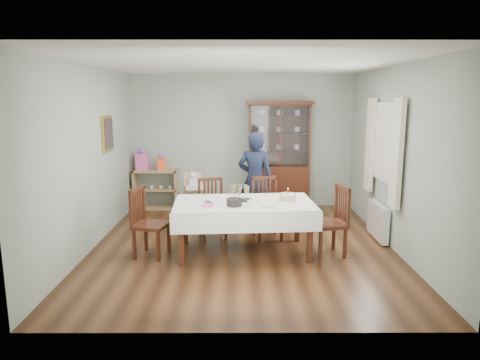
{
  "coord_description": "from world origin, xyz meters",
  "views": [
    {
      "loc": [
        -0.05,
        -6.26,
        2.21
      ],
      "look_at": [
        -0.04,
        0.2,
        0.98
      ],
      "focal_mm": 32.0,
      "sensor_mm": 36.0,
      "label": 1
    }
  ],
  "objects_px": {
    "woman": "(255,180)",
    "gift_bag_pink": "(142,160)",
    "birthday_cake": "(288,197)",
    "chair_far_right": "(267,221)",
    "gift_bag_orange": "(162,163)",
    "chair_end_right": "(329,235)",
    "china_cabinet": "(279,154)",
    "champagne_tray": "(240,196)",
    "dining_table": "(244,227)",
    "high_chair": "(194,204)",
    "sideboard": "(156,189)",
    "chair_far_left": "(213,220)",
    "chair_end_left": "(150,236)"
  },
  "relations": [
    {
      "from": "gift_bag_orange",
      "to": "woman",
      "type": "bearing_deg",
      "value": -34.46
    },
    {
      "from": "dining_table",
      "to": "champagne_tray",
      "type": "bearing_deg",
      "value": 138.21
    },
    {
      "from": "chair_far_right",
      "to": "dining_table",
      "type": "bearing_deg",
      "value": -132.05
    },
    {
      "from": "gift_bag_pink",
      "to": "woman",
      "type": "bearing_deg",
      "value": -29.48
    },
    {
      "from": "chair_end_right",
      "to": "gift_bag_pink",
      "type": "distance_m",
      "value": 4.26
    },
    {
      "from": "birthday_cake",
      "to": "chair_end_right",
      "type": "bearing_deg",
      "value": -15.88
    },
    {
      "from": "woman",
      "to": "chair_end_right",
      "type": "bearing_deg",
      "value": 137.52
    },
    {
      "from": "chair_far_left",
      "to": "woman",
      "type": "distance_m",
      "value": 1.08
    },
    {
      "from": "china_cabinet",
      "to": "sideboard",
      "type": "height_order",
      "value": "china_cabinet"
    },
    {
      "from": "woman",
      "to": "gift_bag_pink",
      "type": "distance_m",
      "value": 2.58
    },
    {
      "from": "chair_end_right",
      "to": "woman",
      "type": "xyz_separation_m",
      "value": [
        -1.0,
        1.4,
        0.54
      ]
    },
    {
      "from": "dining_table",
      "to": "china_cabinet",
      "type": "xyz_separation_m",
      "value": [
        0.73,
        2.57,
        0.74
      ]
    },
    {
      "from": "gift_bag_orange",
      "to": "chair_far_left",
      "type": "bearing_deg",
      "value": -58.7
    },
    {
      "from": "chair_far_left",
      "to": "gift_bag_orange",
      "type": "bearing_deg",
      "value": 106.96
    },
    {
      "from": "champagne_tray",
      "to": "birthday_cake",
      "type": "relative_size",
      "value": 1.36
    },
    {
      "from": "chair_far_right",
      "to": "champagne_tray",
      "type": "relative_size",
      "value": 2.59
    },
    {
      "from": "dining_table",
      "to": "high_chair",
      "type": "xyz_separation_m",
      "value": [
        -0.87,
        1.42,
        -0.01
      ]
    },
    {
      "from": "birthday_cake",
      "to": "gift_bag_pink",
      "type": "bearing_deg",
      "value": 136.79
    },
    {
      "from": "chair_end_right",
      "to": "champagne_tray",
      "type": "relative_size",
      "value": 2.66
    },
    {
      "from": "chair_end_right",
      "to": "birthday_cake",
      "type": "height_order",
      "value": "chair_end_right"
    },
    {
      "from": "sideboard",
      "to": "gift_bag_pink",
      "type": "distance_m",
      "value": 0.65
    },
    {
      "from": "chair_far_right",
      "to": "chair_end_right",
      "type": "bearing_deg",
      "value": -54.58
    },
    {
      "from": "chair_end_left",
      "to": "gift_bag_orange",
      "type": "height_order",
      "value": "gift_bag_orange"
    },
    {
      "from": "chair_far_right",
      "to": "birthday_cake",
      "type": "distance_m",
      "value": 0.83
    },
    {
      "from": "chair_far_left",
      "to": "champagne_tray",
      "type": "bearing_deg",
      "value": -70.67
    },
    {
      "from": "birthday_cake",
      "to": "dining_table",
      "type": "bearing_deg",
      "value": -173.32
    },
    {
      "from": "champagne_tray",
      "to": "gift_bag_orange",
      "type": "relative_size",
      "value": 1.12
    },
    {
      "from": "dining_table",
      "to": "sideboard",
      "type": "xyz_separation_m",
      "value": [
        -1.77,
        2.6,
        0.02
      ]
    },
    {
      "from": "chair_far_right",
      "to": "gift_bag_pink",
      "type": "distance_m",
      "value": 3.15
    },
    {
      "from": "chair_far_right",
      "to": "high_chair",
      "type": "xyz_separation_m",
      "value": [
        -1.25,
        0.75,
        0.08
      ]
    },
    {
      "from": "gift_bag_pink",
      "to": "chair_far_left",
      "type": "bearing_deg",
      "value": -50.67
    },
    {
      "from": "chair_far_left",
      "to": "chair_end_left",
      "type": "bearing_deg",
      "value": -149.56
    },
    {
      "from": "chair_end_right",
      "to": "high_chair",
      "type": "bearing_deg",
      "value": -138.48
    },
    {
      "from": "gift_bag_pink",
      "to": "china_cabinet",
      "type": "bearing_deg",
      "value": -0.03
    },
    {
      "from": "woman",
      "to": "china_cabinet",
      "type": "bearing_deg",
      "value": -100.4
    },
    {
      "from": "chair_far_right",
      "to": "champagne_tray",
      "type": "height_order",
      "value": "champagne_tray"
    },
    {
      "from": "chair_far_right",
      "to": "birthday_cake",
      "type": "xyz_separation_m",
      "value": [
        0.26,
        -0.59,
        0.52
      ]
    },
    {
      "from": "chair_far_left",
      "to": "high_chair",
      "type": "distance_m",
      "value": 0.8
    },
    {
      "from": "china_cabinet",
      "to": "high_chair",
      "type": "bearing_deg",
      "value": -144.19
    },
    {
      "from": "gift_bag_orange",
      "to": "chair_far_right",
      "type": "bearing_deg",
      "value": -43.48
    },
    {
      "from": "china_cabinet",
      "to": "chair_end_left",
      "type": "bearing_deg",
      "value": -127.5
    },
    {
      "from": "birthday_cake",
      "to": "woman",
      "type": "bearing_deg",
      "value": 108.9
    },
    {
      "from": "chair_far_right",
      "to": "woman",
      "type": "xyz_separation_m",
      "value": [
        -0.17,
        0.64,
        0.54
      ]
    },
    {
      "from": "chair_end_left",
      "to": "gift_bag_pink",
      "type": "distance_m",
      "value": 2.87
    },
    {
      "from": "chair_end_left",
      "to": "gift_bag_orange",
      "type": "distance_m",
      "value": 2.79
    },
    {
      "from": "woman",
      "to": "birthday_cake",
      "type": "height_order",
      "value": "woman"
    },
    {
      "from": "dining_table",
      "to": "sideboard",
      "type": "bearing_deg",
      "value": 124.22
    },
    {
      "from": "china_cabinet",
      "to": "chair_far_left",
      "type": "bearing_deg",
      "value": -123.45
    },
    {
      "from": "sideboard",
      "to": "birthday_cake",
      "type": "distance_m",
      "value": 3.51
    },
    {
      "from": "china_cabinet",
      "to": "birthday_cake",
      "type": "bearing_deg",
      "value": -92.21
    }
  ]
}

